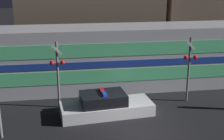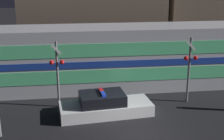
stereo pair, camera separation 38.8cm
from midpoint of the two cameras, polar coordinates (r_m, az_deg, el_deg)
ground_plane at (r=15.05m, az=4.45°, el=-11.48°), size 120.00×120.00×0.00m
train at (r=20.29m, az=0.24°, el=2.34°), size 20.47×3.16×4.04m
police_car at (r=16.70m, az=-1.83°, el=-6.57°), size 5.03×2.28×1.33m
crossing_signal_near at (r=18.30m, az=13.35°, el=0.84°), size 0.81×0.33×3.84m
crossing_signal_far at (r=17.25m, az=-10.55°, el=-0.08°), size 0.81×0.33×3.78m
building_left at (r=26.35m, az=-4.42°, el=8.43°), size 11.53×4.71×6.48m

